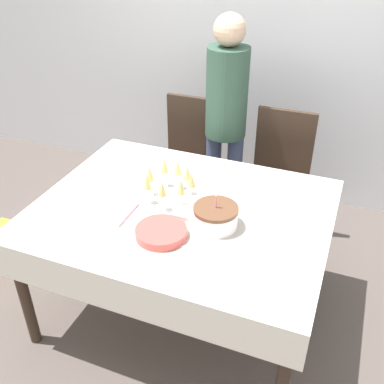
{
  "coord_description": "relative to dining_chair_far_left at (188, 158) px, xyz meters",
  "views": [
    {
      "loc": [
        0.77,
        -1.8,
        2.09
      ],
      "look_at": [
        0.06,
        -0.01,
        0.87
      ],
      "focal_mm": 42.0,
      "sensor_mm": 36.0,
      "label": 1
    }
  ],
  "objects": [
    {
      "name": "dining_chair_far_right",
      "position": [
        0.68,
        -0.0,
        0.0
      ],
      "size": [
        0.43,
        0.43,
        0.97
      ],
      "color": "#38281E",
      "rests_on": "ground_plane"
    },
    {
      "name": "cake_knife",
      "position": [
        0.54,
        -1.23,
        0.22
      ],
      "size": [
        0.3,
        0.08,
        0.0
      ],
      "color": "silver",
      "rests_on": "dining_table"
    },
    {
      "name": "dining_chair_far_left",
      "position": [
        0.0,
        0.0,
        0.0
      ],
      "size": [
        0.42,
        0.42,
        0.97
      ],
      "color": "#38281E",
      "rests_on": "ground_plane"
    },
    {
      "name": "napkin_pile",
      "position": [
        0.04,
        -1.06,
        0.23
      ],
      "size": [
        0.15,
        0.15,
        0.01
      ],
      "color": "pink",
      "rests_on": "dining_table"
    },
    {
      "name": "wall_back",
      "position": [
        0.34,
        0.67,
        0.82
      ],
      "size": [
        8.0,
        0.05,
        2.7
      ],
      "color": "silver",
      "rests_on": "ground_plane"
    },
    {
      "name": "dining_table",
      "position": [
        0.34,
        -0.92,
        0.12
      ],
      "size": [
        1.54,
        1.21,
        0.75
      ],
      "color": "silver",
      "rests_on": "ground_plane"
    },
    {
      "name": "fork_pile",
      "position": [
        0.03,
        -1.17,
        0.23
      ],
      "size": [
        0.17,
        0.07,
        0.02
      ],
      "color": "silver",
      "rests_on": "dining_table"
    },
    {
      "name": "ground_plane",
      "position": [
        0.34,
        -0.92,
        -0.53
      ],
      "size": [
        12.0,
        12.0,
        0.0
      ],
      "primitive_type": "plane",
      "color": "#564C47"
    },
    {
      "name": "champagne_tray",
      "position": [
        0.25,
        -0.86,
        0.3
      ],
      "size": [
        0.36,
        0.36,
        0.18
      ],
      "color": "silver",
      "rests_on": "dining_table"
    },
    {
      "name": "birthday_cake",
      "position": [
        0.56,
        -1.0,
        0.27
      ],
      "size": [
        0.22,
        0.22,
        0.18
      ],
      "color": "white",
      "rests_on": "dining_table"
    },
    {
      "name": "plate_stack_main",
      "position": [
        0.34,
        -1.18,
        0.24
      ],
      "size": [
        0.25,
        0.25,
        0.04
      ],
      "color": "#CC4C47",
      "rests_on": "dining_table"
    },
    {
      "name": "gift_bag",
      "position": [
        -0.88,
        -0.97,
        -0.37
      ],
      "size": [
        0.21,
        0.13,
        0.33
      ],
      "color": "orange",
      "rests_on": "ground_plane"
    },
    {
      "name": "person_standing",
      "position": [
        0.27,
        0.02,
        0.41
      ],
      "size": [
        0.28,
        0.28,
        1.57
      ],
      "color": "#3F4C72",
      "rests_on": "ground_plane"
    },
    {
      "name": "plate_stack_dessert",
      "position": [
        0.4,
        -0.96,
        0.24
      ],
      "size": [
        0.18,
        0.18,
        0.03
      ],
      "color": "white",
      "rests_on": "dining_table"
    }
  ]
}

